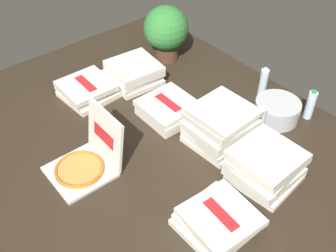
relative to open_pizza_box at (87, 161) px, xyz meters
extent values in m
cube|color=#2D2319|center=(0.18, 0.45, -0.08)|extent=(3.20, 2.40, 0.02)
cube|color=silver|center=(0.00, -0.06, -0.06)|extent=(0.36, 0.36, 0.02)
cylinder|color=#C6893D|center=(0.00, -0.06, -0.04)|extent=(0.31, 0.31, 0.02)
torus|color=#A96324|center=(0.00, -0.06, -0.03)|extent=(0.31, 0.31, 0.02)
cube|color=silver|center=(0.00, 0.15, 0.13)|extent=(0.36, 0.07, 0.36)
cube|color=red|center=(0.00, 0.14, 0.13)|extent=(0.22, 0.02, 0.09)
cube|color=silver|center=(0.76, 0.79, -0.05)|extent=(0.40, 0.40, 0.04)
cube|color=red|center=(0.76, 0.79, -0.03)|extent=(0.24, 0.09, 0.00)
cube|color=silver|center=(0.75, 0.79, -0.01)|extent=(0.38, 0.38, 0.04)
cube|color=silver|center=(0.75, 0.78, 0.03)|extent=(0.37, 0.37, 0.04)
cube|color=silver|center=(0.75, 0.79, 0.07)|extent=(0.40, 0.40, 0.04)
cube|color=silver|center=(0.76, 0.79, 0.11)|extent=(0.38, 0.38, 0.04)
cube|color=silver|center=(0.76, 0.77, 0.15)|extent=(0.37, 0.37, 0.04)
cube|color=silver|center=(-0.58, 0.78, -0.05)|extent=(0.39, 0.39, 0.04)
cube|color=red|center=(-0.58, 0.78, -0.03)|extent=(0.24, 0.08, 0.00)
cube|color=silver|center=(-0.59, 0.77, -0.01)|extent=(0.37, 0.37, 0.04)
cube|color=red|center=(-0.59, 0.77, 0.01)|extent=(0.24, 0.07, 0.00)
cube|color=silver|center=(-0.58, 0.78, 0.03)|extent=(0.39, 0.39, 0.04)
cube|color=red|center=(-0.58, 0.78, 0.05)|extent=(0.24, 0.09, 0.00)
cube|color=silver|center=(-0.58, 0.78, 0.07)|extent=(0.39, 0.39, 0.04)
cube|color=silver|center=(0.34, 0.80, -0.05)|extent=(0.38, 0.38, 0.04)
cube|color=silver|center=(0.34, 0.81, -0.01)|extent=(0.36, 0.36, 0.04)
cube|color=red|center=(0.34, 0.81, 0.01)|extent=(0.23, 0.07, 0.00)
cube|color=silver|center=(0.33, 0.81, 0.03)|extent=(0.37, 0.37, 0.04)
cube|color=red|center=(0.33, 0.81, 0.05)|extent=(0.23, 0.07, 0.00)
cube|color=silver|center=(0.33, 0.80, 0.07)|extent=(0.36, 0.36, 0.04)
cube|color=silver|center=(0.34, 0.82, 0.11)|extent=(0.37, 0.37, 0.04)
cube|color=silver|center=(0.33, 0.81, 0.15)|extent=(0.38, 0.38, 0.04)
cube|color=silver|center=(0.35, 0.81, 0.19)|extent=(0.38, 0.38, 0.04)
cube|color=silver|center=(-0.64, 0.39, -0.05)|extent=(0.39, 0.39, 0.04)
cube|color=silver|center=(-0.66, 0.39, -0.01)|extent=(0.37, 0.37, 0.04)
cube|color=red|center=(-0.66, 0.39, 0.01)|extent=(0.23, 0.07, 0.00)
cube|color=silver|center=(-0.65, 0.38, 0.03)|extent=(0.36, 0.36, 0.04)
cube|color=red|center=(-0.65, 0.38, 0.05)|extent=(0.23, 0.07, 0.00)
cube|color=silver|center=(-0.08, 0.73, -0.05)|extent=(0.36, 0.36, 0.04)
cube|color=silver|center=(-0.07, 0.72, -0.01)|extent=(0.36, 0.36, 0.04)
cube|color=red|center=(-0.07, 0.72, 0.01)|extent=(0.23, 0.07, 0.00)
cube|color=silver|center=(-0.08, 0.72, 0.03)|extent=(0.36, 0.36, 0.04)
cube|color=red|center=(-0.08, 0.72, 0.05)|extent=(0.23, 0.07, 0.00)
cube|color=silver|center=(0.82, 0.31, -0.05)|extent=(0.36, 0.36, 0.04)
cube|color=silver|center=(0.82, 0.33, -0.01)|extent=(0.38, 0.38, 0.04)
cube|color=silver|center=(0.83, 0.33, 0.03)|extent=(0.38, 0.38, 0.04)
cube|color=red|center=(0.83, 0.33, 0.05)|extent=(0.24, 0.08, 0.00)
cylinder|color=#B7BABF|center=(0.43, 1.30, 0.00)|extent=(0.32, 0.32, 0.14)
cylinder|color=silver|center=(0.56, 1.49, 0.04)|extent=(0.06, 0.06, 0.22)
cylinder|color=#239951|center=(0.56, 1.49, 0.15)|extent=(0.03, 0.03, 0.02)
cylinder|color=silver|center=(0.17, 1.44, 0.04)|extent=(0.06, 0.06, 0.22)
cylinder|color=white|center=(0.17, 1.44, 0.15)|extent=(0.03, 0.03, 0.02)
cylinder|color=silver|center=(0.45, 1.09, 0.04)|extent=(0.06, 0.06, 0.22)
cylinder|color=white|center=(0.45, 1.09, 0.15)|extent=(0.03, 0.03, 0.02)
cylinder|color=#513323|center=(-0.70, 1.20, -0.01)|extent=(0.21, 0.21, 0.12)
sphere|color=#2D7431|center=(-0.70, 1.20, 0.21)|extent=(0.37, 0.37, 0.37)
camera|label=1|loc=(1.66, -0.70, 1.83)|focal=43.42mm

